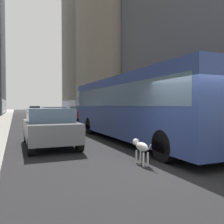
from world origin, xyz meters
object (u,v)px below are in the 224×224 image
(dalmatian_dog, at_px, (141,147))
(pedestrian_in_coat, at_px, (176,116))
(transit_bus, at_px, (134,105))
(car_black_suv, at_px, (34,111))
(car_white_van, at_px, (54,116))
(car_grey_wagon, at_px, (50,127))
(car_red_coupe, at_px, (78,113))

(dalmatian_dog, distance_m, pedestrian_in_coat, 10.09)
(transit_bus, distance_m, pedestrian_in_coat, 6.01)
(dalmatian_dog, bearing_deg, car_black_suv, 90.81)
(car_white_van, distance_m, dalmatian_dog, 13.71)
(pedestrian_in_coat, bearing_deg, car_grey_wagon, -160.26)
(car_red_coupe, bearing_deg, car_white_van, -118.36)
(car_grey_wagon, height_order, dalmatian_dog, car_grey_wagon)
(car_grey_wagon, distance_m, dalmatian_dog, 4.59)
(car_grey_wagon, bearing_deg, dalmatian_dog, -62.90)
(car_grey_wagon, xyz_separation_m, pedestrian_in_coat, (9.02, 3.24, 0.19))
(car_red_coupe, relative_size, dalmatian_dog, 4.61)
(car_red_coupe, relative_size, pedestrian_in_coat, 2.62)
(transit_bus, height_order, car_white_van, transit_bus)
(dalmatian_dog, bearing_deg, pedestrian_in_coat, 46.56)
(car_white_van, distance_m, pedestrian_in_coat, 9.79)
(transit_bus, distance_m, car_black_suv, 30.41)
(car_red_coupe, bearing_deg, transit_bus, -95.37)
(car_white_van, xyz_separation_m, dalmatian_dog, (0.49, -13.70, -0.31))
(transit_bus, xyz_separation_m, car_grey_wagon, (-4.00, -0.01, -0.95))
(car_black_suv, bearing_deg, transit_bus, -85.47)
(car_white_van, bearing_deg, car_red_coupe, 61.64)
(transit_bus, bearing_deg, car_red_coupe, 84.63)
(dalmatian_dog, bearing_deg, transit_bus, 64.98)
(car_grey_wagon, xyz_separation_m, car_black_suv, (1.60, 30.32, -0.00))
(transit_bus, height_order, car_red_coupe, transit_bus)
(transit_bus, xyz_separation_m, dalmatian_dog, (-1.91, -4.10, -1.26))
(car_red_coupe, relative_size, car_white_van, 0.96)
(transit_bus, relative_size, car_red_coupe, 2.60)
(transit_bus, height_order, dalmatian_dog, transit_bus)
(car_grey_wagon, relative_size, car_black_suv, 1.02)
(car_white_van, height_order, car_black_suv, same)
(car_white_van, xyz_separation_m, pedestrian_in_coat, (7.42, -6.38, 0.19))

